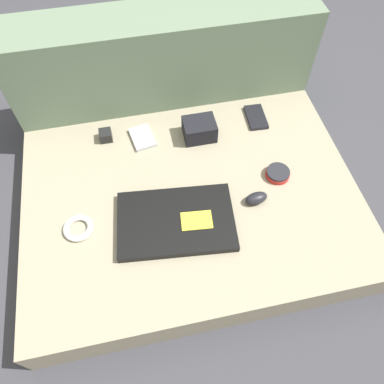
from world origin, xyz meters
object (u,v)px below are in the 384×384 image
(phone_silver, at_px, (142,138))
(speaker_puck, at_px, (278,173))
(computer_mouse, at_px, (256,198))
(charger_brick, at_px, (106,135))
(laptop, at_px, (176,221))
(camera_pouch, at_px, (199,129))
(phone_black, at_px, (256,117))

(phone_silver, bearing_deg, speaker_puck, -41.11)
(computer_mouse, xyz_separation_m, charger_brick, (-0.43, 0.35, 0.00))
(speaker_puck, bearing_deg, laptop, -163.49)
(computer_mouse, bearing_deg, phone_silver, 124.67)
(phone_silver, distance_m, camera_pouch, 0.20)
(charger_brick, bearing_deg, camera_pouch, -9.50)
(laptop, bearing_deg, phone_black, 51.28)
(laptop, relative_size, speaker_puck, 4.73)
(laptop, distance_m, phone_black, 0.51)
(phone_silver, xyz_separation_m, phone_black, (0.41, 0.01, 0.00))
(phone_black, distance_m, camera_pouch, 0.22)
(computer_mouse, height_order, speaker_puck, computer_mouse)
(camera_pouch, bearing_deg, laptop, -113.76)
(computer_mouse, height_order, charger_brick, charger_brick)
(laptop, bearing_deg, speaker_puck, 22.59)
(phone_silver, relative_size, phone_black, 0.96)
(computer_mouse, height_order, phone_silver, computer_mouse)
(phone_silver, relative_size, camera_pouch, 1.05)
(laptop, relative_size, camera_pouch, 3.36)
(phone_black, height_order, camera_pouch, camera_pouch)
(laptop, bearing_deg, camera_pouch, 72.32)
(laptop, height_order, charger_brick, charger_brick)
(computer_mouse, distance_m, camera_pouch, 0.32)
(computer_mouse, distance_m, phone_black, 0.35)
(phone_silver, xyz_separation_m, charger_brick, (-0.12, 0.02, 0.01))
(speaker_puck, bearing_deg, camera_pouch, 133.78)
(speaker_puck, bearing_deg, charger_brick, 152.72)
(phone_silver, bearing_deg, phone_black, -8.16)
(phone_black, bearing_deg, laptop, -132.03)
(phone_silver, bearing_deg, charger_brick, 158.71)
(speaker_puck, bearing_deg, phone_silver, 148.64)
(laptop, xyz_separation_m, charger_brick, (-0.17, 0.37, 0.01))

